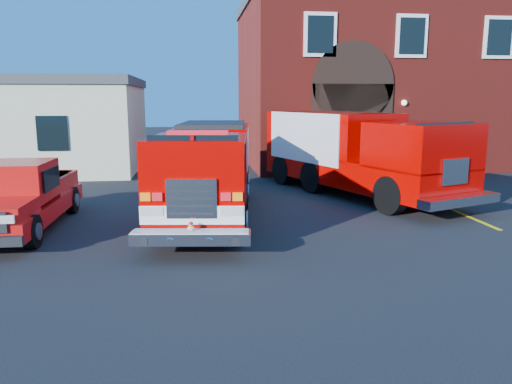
{
  "coord_description": "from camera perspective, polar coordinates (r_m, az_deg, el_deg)",
  "views": [
    {
      "loc": [
        -1.4,
        -12.13,
        3.36
      ],
      "look_at": [
        0.0,
        -1.2,
        1.3
      ],
      "focal_mm": 35.0,
      "sensor_mm": 36.0,
      "label": 1
    }
  ],
  "objects": [
    {
      "name": "side_building",
      "position": [
        26.27,
        -24.31,
        7.14
      ],
      "size": [
        10.2,
        8.2,
        4.35
      ],
      "color": "beige",
      "rests_on": "ground"
    },
    {
      "name": "fire_engine",
      "position": [
        14.52,
        -5.48,
        2.63
      ],
      "size": [
        3.37,
        8.75,
        2.63
      ],
      "color": "black",
      "rests_on": "ground"
    },
    {
      "name": "ground",
      "position": [
        12.66,
        -0.69,
        -4.8
      ],
      "size": [
        100.0,
        100.0,
        0.0
      ],
      "primitive_type": "plane",
      "color": "black",
      "rests_on": "ground"
    },
    {
      "name": "pickup_truck",
      "position": [
        14.29,
        -25.53,
        -0.54
      ],
      "size": [
        2.07,
        5.56,
        1.81
      ],
      "color": "black",
      "rests_on": "ground"
    },
    {
      "name": "parking_stripe_mid",
      "position": [
        18.27,
        18.47,
        -0.55
      ],
      "size": [
        0.12,
        3.0,
        0.01
      ],
      "primitive_type": "cube",
      "color": "yellow",
      "rests_on": "ground"
    },
    {
      "name": "fire_station",
      "position": [
        28.12,
        14.72,
        12.07
      ],
      "size": [
        15.2,
        10.2,
        8.45
      ],
      "color": "maroon",
      "rests_on": "ground"
    },
    {
      "name": "parking_stripe_near",
      "position": [
        15.68,
        23.18,
        -2.64
      ],
      "size": [
        0.12,
        3.0,
        0.01
      ],
      "primitive_type": "cube",
      "color": "yellow",
      "rests_on": "ground"
    },
    {
      "name": "secondary_truck",
      "position": [
        18.01,
        11.38,
        4.65
      ],
      "size": [
        5.71,
        9.22,
        2.87
      ],
      "color": "black",
      "rests_on": "ground"
    },
    {
      "name": "parking_stripe_far",
      "position": [
        20.96,
        14.94,
        1.02
      ],
      "size": [
        0.12,
        3.0,
        0.01
      ],
      "primitive_type": "cube",
      "color": "yellow",
      "rests_on": "ground"
    }
  ]
}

